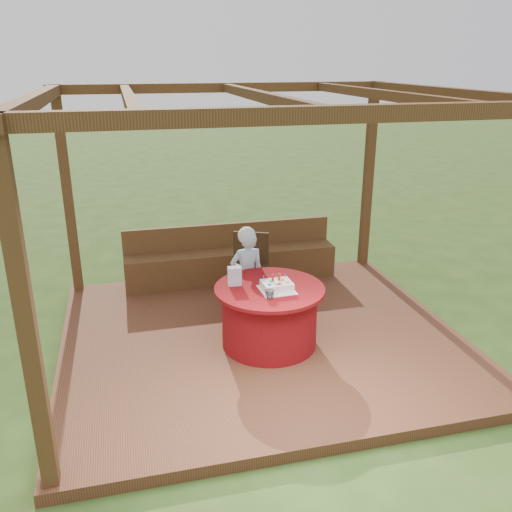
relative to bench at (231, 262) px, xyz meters
The scene contains 10 objects.
ground 1.76m from the bench, 90.00° to the right, with size 60.00×60.00×0.00m, color #2C4918.
deck 1.75m from the bench, 90.00° to the right, with size 4.50×4.00×0.12m, color brown.
pergola 2.65m from the bench, 90.00° to the right, with size 4.50×4.00×2.72m.
bench is the anchor object (origin of this frame).
table 1.96m from the bench, 89.15° to the right, with size 1.20×1.20×0.69m.
chair 0.83m from the bench, 83.71° to the right, with size 0.60×0.60×0.91m.
elderly_woman 1.32m from the bench, 92.87° to the right, with size 0.44×0.31×1.18m.
birthday_cake 2.10m from the bench, 87.64° to the right, with size 0.37×0.37×0.17m.
gift_bag 1.90m from the bench, 100.18° to the right, with size 0.14×0.09×0.21m, color #E896D0.
drinking_glass 2.29m from the bench, 91.26° to the right, with size 0.10×0.10×0.09m, color silver.
Camera 1 is at (-1.42, -5.42, 3.13)m, focal length 38.00 mm.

